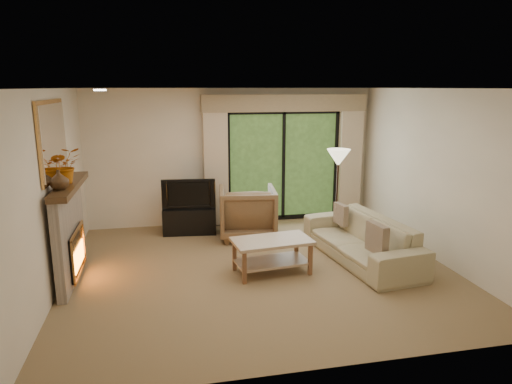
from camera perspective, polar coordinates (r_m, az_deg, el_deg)
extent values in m
plane|color=olive|center=(6.81, 0.53, -9.62)|extent=(5.50, 5.50, 0.00)
plane|color=silver|center=(6.28, 0.58, 12.83)|extent=(5.50, 5.50, 0.00)
plane|color=beige|center=(8.84, -2.93, 4.41)|extent=(5.00, 0.00, 5.00)
plane|color=beige|center=(4.10, 8.10, -5.91)|extent=(5.00, 0.00, 5.00)
plane|color=beige|center=(6.43, -24.14, 0.02)|extent=(0.00, 5.00, 5.00)
plane|color=beige|center=(7.50, 21.56, 1.96)|extent=(0.00, 5.00, 5.00)
cube|color=#C8AF91|center=(8.65, -5.06, 3.52)|extent=(0.45, 0.18, 2.35)
cube|color=#C8AF91|center=(9.36, 11.63, 4.02)|extent=(0.45, 0.18, 2.35)
cube|color=#957C5C|center=(8.82, 3.68, 11.04)|extent=(3.20, 0.24, 0.32)
cube|color=black|center=(8.44, -8.27, -3.52)|extent=(0.99, 0.53, 0.48)
imported|color=black|center=(8.31, -8.39, -0.13)|extent=(0.96, 0.22, 0.55)
imported|color=brown|center=(8.09, -1.09, -2.52)|extent=(1.08, 1.11, 0.91)
imported|color=tan|center=(7.24, 13.00, -5.75)|extent=(1.17, 2.37, 0.67)
cube|color=#4F3728|center=(6.58, 14.89, -5.64)|extent=(0.16, 0.43, 0.42)
cube|color=#4F3728|center=(7.72, 10.54, -2.75)|extent=(0.13, 0.36, 0.35)
imported|color=#432C18|center=(6.17, -23.41, 1.41)|extent=(0.30, 0.30, 0.25)
imported|color=#AC560D|center=(6.53, -22.84, 3.09)|extent=(0.53, 0.50, 0.48)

